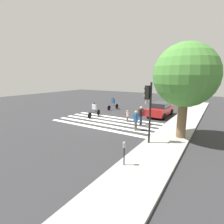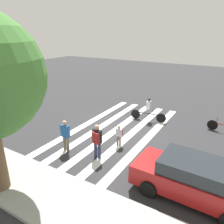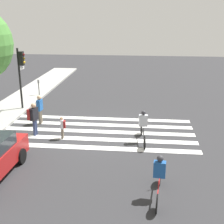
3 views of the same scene
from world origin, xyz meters
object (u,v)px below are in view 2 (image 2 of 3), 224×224
at_px(pedestrian_child_with_backpack, 97,139).
at_px(cyclist_near_curb, 148,108).
at_px(pedestrian_adult_blue_shirt, 119,134).
at_px(car_parked_far_curb, 194,179).
at_px(pedestrian_adult_yellow_jacket, 65,134).

height_order(pedestrian_child_with_backpack, cyclist_near_curb, pedestrian_child_with_backpack).
xyz_separation_m(pedestrian_adult_blue_shirt, car_parked_far_curb, (-4.10, 1.94, 0.10)).
distance_m(pedestrian_adult_blue_shirt, pedestrian_adult_yellow_jacket, 2.73).
distance_m(pedestrian_child_with_backpack, cyclist_near_curb, 5.53).
bearing_deg(pedestrian_child_with_backpack, pedestrian_adult_yellow_jacket, -156.06).
bearing_deg(car_parked_far_curb, pedestrian_adult_blue_shirt, -23.54).
relative_size(pedestrian_adult_blue_shirt, pedestrian_adult_yellow_jacket, 0.70).
height_order(pedestrian_adult_blue_shirt, cyclist_near_curb, cyclist_near_curb).
xyz_separation_m(pedestrian_adult_blue_shirt, pedestrian_adult_yellow_jacket, (2.03, 1.81, 0.25)).
bearing_deg(car_parked_far_curb, cyclist_near_curb, -53.44).
xyz_separation_m(pedestrian_adult_yellow_jacket, car_parked_far_curb, (-6.13, 0.13, -0.15)).
distance_m(pedestrian_adult_blue_shirt, cyclist_near_curb, 3.96).
bearing_deg(pedestrian_adult_yellow_jacket, pedestrian_child_with_backpack, -168.23).
height_order(pedestrian_adult_blue_shirt, car_parked_far_curb, car_parked_far_curb).
bearing_deg(pedestrian_adult_yellow_jacket, car_parked_far_curb, -177.51).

